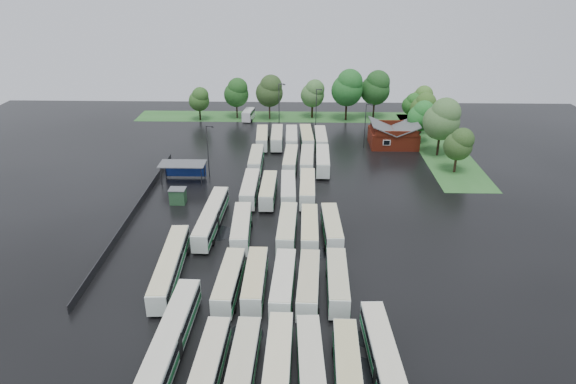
{
  "coord_description": "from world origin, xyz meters",
  "views": [
    {
      "loc": [
        3.87,
        -63.68,
        36.64
      ],
      "look_at": [
        2.0,
        12.0,
        2.5
      ],
      "focal_mm": 32.0,
      "sensor_mm": 36.0,
      "label": 1
    }
  ],
  "objects_px": {
    "artic_bus_west_a": "(170,340)",
    "artic_bus_east": "(386,367)",
    "brick_building": "(393,137)",
    "minibus": "(248,114)"
  },
  "relations": [
    {
      "from": "artic_bus_west_a",
      "to": "artic_bus_east",
      "type": "distance_m",
      "value": 21.45
    },
    {
      "from": "artic_bus_east",
      "to": "artic_bus_west_a",
      "type": "bearing_deg",
      "value": 168.59
    },
    {
      "from": "brick_building",
      "to": "minibus",
      "type": "distance_m",
      "value": 38.24
    },
    {
      "from": "brick_building",
      "to": "minibus",
      "type": "bearing_deg",
      "value": 150.33
    },
    {
      "from": "artic_bus_east",
      "to": "minibus",
      "type": "height_order",
      "value": "artic_bus_east"
    },
    {
      "from": "artic_bus_west_a",
      "to": "artic_bus_east",
      "type": "xyz_separation_m",
      "value": [
        21.19,
        -3.29,
        -0.06
      ]
    },
    {
      "from": "artic_bus_east",
      "to": "minibus",
      "type": "xyz_separation_m",
      "value": [
        -21.41,
        87.98,
        -0.33
      ]
    },
    {
      "from": "minibus",
      "to": "brick_building",
      "type": "bearing_deg",
      "value": -23.03
    },
    {
      "from": "brick_building",
      "to": "artic_bus_west_a",
      "type": "distance_m",
      "value": 73.58
    },
    {
      "from": "artic_bus_west_a",
      "to": "brick_building",
      "type": "bearing_deg",
      "value": 65.16
    }
  ]
}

